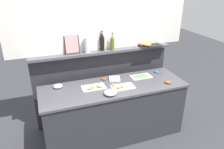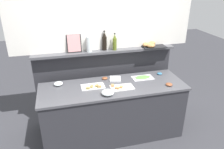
% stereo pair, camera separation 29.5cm
% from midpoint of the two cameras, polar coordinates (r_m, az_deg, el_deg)
% --- Properties ---
extents(ground_plane, '(12.00, 12.00, 0.00)m').
position_cam_midpoint_polar(ground_plane, '(4.25, 0.22, -10.25)').
color(ground_plane, '#38383D').
extents(buffet_counter, '(2.21, 0.74, 0.91)m').
position_cam_midpoint_polar(buffet_counter, '(3.52, 2.71, -9.55)').
color(buffet_counter, '#2D2D33').
rests_on(buffet_counter, ground_plane).
extents(back_ledge_unit, '(2.35, 0.22, 1.32)m').
position_cam_midpoint_polar(back_ledge_unit, '(3.85, 0.45, -2.24)').
color(back_ledge_unit, '#2D2D33').
rests_on(back_ledge_unit, ground_plane).
extents(upper_wall_panel, '(2.95, 0.08, 1.28)m').
position_cam_midpoint_polar(upper_wall_panel, '(3.50, 0.41, 16.84)').
color(upper_wall_panel, white).
rests_on(upper_wall_panel, back_ledge_unit).
extents(sandwich_platter_side, '(0.34, 0.20, 0.04)m').
position_cam_midpoint_polar(sandwich_platter_side, '(3.24, 4.98, -3.40)').
color(sandwich_platter_side, white).
rests_on(sandwich_platter_side, buffet_counter).
extents(sandwich_platter_front, '(0.35, 0.20, 0.04)m').
position_cam_midpoint_polar(sandwich_platter_front, '(3.25, -2.38, -3.21)').
color(sandwich_platter_front, white).
rests_on(sandwich_platter_front, buffet_counter).
extents(cold_cuts_platter, '(0.34, 0.19, 0.02)m').
position_cam_midpoint_polar(cold_cuts_platter, '(3.58, 10.35, -0.84)').
color(cold_cuts_platter, white).
rests_on(cold_cuts_platter, buffet_counter).
extents(glass_bowl_large, '(0.18, 0.18, 0.07)m').
position_cam_midpoint_polar(glass_bowl_large, '(3.03, 1.67, -4.83)').
color(glass_bowl_large, silver).
rests_on(glass_bowl_large, buffet_counter).
extents(glass_bowl_medium, '(0.14, 0.14, 0.05)m').
position_cam_midpoint_polar(glass_bowl_medium, '(3.36, -11.45, -2.45)').
color(glass_bowl_medium, silver).
rests_on(glass_bowl_medium, buffet_counter).
extents(condiment_bowl_dark, '(0.09, 0.09, 0.03)m').
position_cam_midpoint_polar(condiment_bowl_dark, '(3.77, 14.54, 0.20)').
color(condiment_bowl_dark, teal).
rests_on(condiment_bowl_dark, buffet_counter).
extents(condiment_bowl_teal, '(0.09, 0.09, 0.03)m').
position_cam_midpoint_polar(condiment_bowl_teal, '(3.49, 0.52, -1.02)').
color(condiment_bowl_teal, brown).
rests_on(condiment_bowl_teal, buffet_counter).
extents(condiment_bowl_cream, '(0.10, 0.10, 0.04)m').
position_cam_midpoint_polar(condiment_bowl_cream, '(3.44, 17.11, -2.54)').
color(condiment_bowl_cream, brown).
rests_on(condiment_bowl_cream, buffet_counter).
extents(napkin_stack, '(0.21, 0.21, 0.03)m').
position_cam_midpoint_polar(napkin_stack, '(3.48, 3.27, -1.20)').
color(napkin_stack, white).
rests_on(napkin_stack, buffet_counter).
extents(wine_bottle_dark, '(0.08, 0.08, 0.32)m').
position_cam_midpoint_polar(wine_bottle_dark, '(3.53, 0.39, 8.61)').
color(wine_bottle_dark, black).
rests_on(wine_bottle_dark, back_ledge_unit).
extents(olive_oil_bottle, '(0.06, 0.06, 0.28)m').
position_cam_midpoint_polar(olive_oil_bottle, '(3.54, 3.11, 8.33)').
color(olive_oil_bottle, '#56661E').
rests_on(olive_oil_bottle, back_ledge_unit).
extents(bread_basket, '(0.42, 0.29, 0.08)m').
position_cam_midpoint_polar(bread_basket, '(3.80, 12.34, 7.56)').
color(bread_basket, black).
rests_on(bread_basket, back_ledge_unit).
extents(framed_picture, '(0.23, 0.07, 0.29)m').
position_cam_midpoint_polar(framed_picture, '(3.45, -7.51, 8.08)').
color(framed_picture, black).
rests_on(framed_picture, back_ledge_unit).
extents(water_carafe, '(0.09, 0.09, 0.24)m').
position_cam_midpoint_polar(water_carafe, '(3.45, -3.55, 7.87)').
color(water_carafe, silver).
rests_on(water_carafe, back_ledge_unit).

